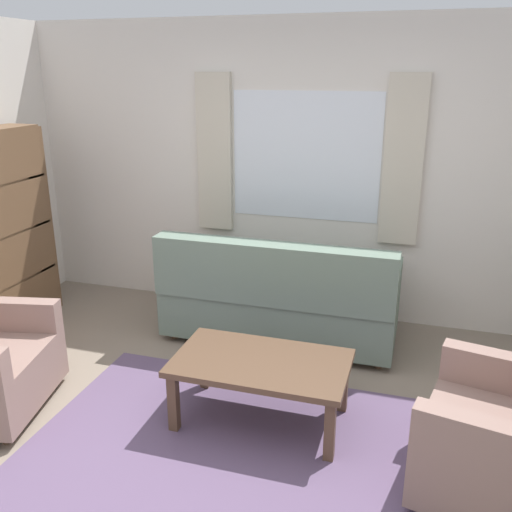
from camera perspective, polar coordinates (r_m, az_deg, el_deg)
The scene contains 7 objects.
ground_plane at distance 3.52m, azimuth -3.65°, elevation -19.57°, with size 6.24×6.24×0.00m, color gray.
wall_back at distance 5.02m, azimuth 5.16°, elevation 8.49°, with size 5.32×0.12×2.60m, color silver.
window_with_curtains at distance 4.92m, azimuth 5.01°, elevation 10.05°, with size 1.98×0.07×1.40m.
area_rug at distance 3.52m, azimuth -3.65°, elevation -19.49°, with size 2.34×1.86×0.01m, color #604C6B.
couch at distance 4.62m, azimuth 2.38°, elevation -4.42°, with size 1.90×0.82×0.92m.
coffee_table at distance 3.58m, azimuth 0.50°, elevation -11.39°, with size 1.10×0.64×0.44m.
bookshelf at distance 5.21m, azimuth -24.01°, elevation 1.34°, with size 0.30×0.94×1.72m.
Camera 1 is at (1.01, -2.58, 2.17)m, focal length 39.16 mm.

